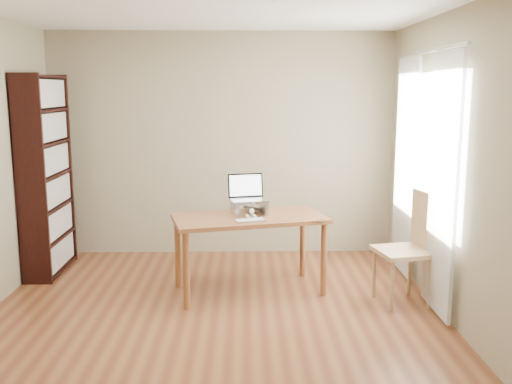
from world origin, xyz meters
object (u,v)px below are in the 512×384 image
Objects in this scene: desk at (249,226)px; cat at (248,207)px; chair at (412,244)px; laptop at (249,193)px; keyboard at (250,220)px; bookshelf at (46,175)px.

desk is 3.20× the size of cat.
cat is at bearing 83.52° from desk.
chair is (1.48, -0.33, -0.10)m from desk.
laptop is at bearing 76.20° from desk.
desk is at bearing -95.05° from cat.
chair is (1.49, -0.44, -0.26)m from cat.
laptop is at bearing 74.75° from keyboard.
keyboard is (2.15, -0.89, -0.29)m from bookshelf.
bookshelf is 2.21m from laptop.
bookshelf reaches higher than keyboard.
bookshelf is at bearing 152.77° from cat.
cat is at bearing -14.85° from bookshelf.
bookshelf is 2.34m from keyboard.
keyboard is at bearing 163.69° from chair.
chair reaches higher than desk.
desk is 0.24m from keyboard.
desk is at bearing 75.64° from keyboard.
chair is (1.48, -0.47, -0.39)m from laptop.
cat is at bearing -128.34° from laptop.
cat is (-0.01, -0.03, -0.13)m from laptop.
chair is (1.47, -0.11, -0.20)m from keyboard.
cat is at bearing 77.34° from keyboard.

